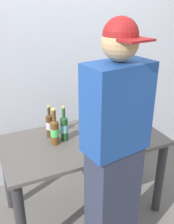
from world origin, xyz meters
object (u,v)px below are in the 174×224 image
Objects in this scene: laptop at (103,126)px; beer_bottle_brown at (50,125)px; person_figure at (114,156)px; beer_bottle_green at (55,131)px; beer_bottle_dark at (64,127)px.

laptop is 1.47× the size of beer_bottle_brown.
beer_bottle_green is at bearing 111.95° from person_figure.
laptop is 0.50m from beer_bottle_brown.
laptop is 0.49m from beer_bottle_green.
beer_bottle_green is at bearing -165.70° from beer_bottle_dark.
laptop is 0.23× the size of person_figure.
beer_bottle_brown is (-0.48, 0.10, 0.07)m from laptop.
person_figure is (0.23, -0.71, 0.04)m from beer_bottle_brown.
laptop is 1.37× the size of beer_bottle_dark.
person_figure reaches higher than beer_bottle_dark.
beer_bottle_dark is (0.09, -0.11, 0.01)m from beer_bottle_brown.
beer_bottle_brown reaches higher than laptop.
beer_bottle_dark reaches higher than beer_bottle_brown.
person_figure reaches higher than beer_bottle_brown.
beer_bottle_green reaches higher than laptop.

